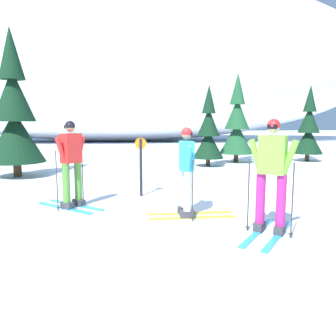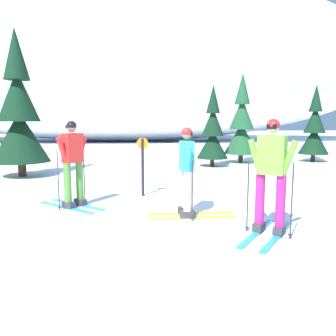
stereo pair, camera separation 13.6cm
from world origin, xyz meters
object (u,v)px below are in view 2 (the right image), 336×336
Objects in this scene: pine_tree_center_left at (213,133)px; pine_tree_center_right at (242,125)px; pine_tree_far_left at (19,115)px; pine_tree_far_right at (314,130)px; skier_lime_jacket at (271,174)px; skier_cyan_jacket at (187,171)px; trail_marker_post at (143,163)px; skier_red_jacket at (73,163)px.

pine_tree_center_right is (1.53, 1.18, 0.27)m from pine_tree_center_left.
pine_tree_far_left is 7.12m from pine_tree_center_left.
skier_lime_jacket is at bearing -120.97° from pine_tree_far_right.
pine_tree_center_right is 3.39m from pine_tree_far_right.
trail_marker_post is (-0.82, 1.90, -0.07)m from skier_cyan_jacket.
skier_lime_jacket is 1.09× the size of skier_cyan_jacket.
skier_red_jacket reaches higher than trail_marker_post.
skier_cyan_jacket is 7.18m from pine_tree_far_left.
pine_tree_center_left is (6.81, 1.98, -0.64)m from pine_tree_far_left.
skier_lime_jacket is 0.47× the size of pine_tree_center_right.
pine_tree_far_right is (11.73, 3.25, -0.56)m from pine_tree_far_left.
skier_cyan_jacket is 9.16m from pine_tree_center_right.
pine_tree_center_left is at bearing 16.19° from pine_tree_far_left.
pine_tree_center_left reaches higher than skier_red_jacket.
pine_tree_far_left is at bearing -159.28° from pine_tree_center_right.
skier_cyan_jacket is at bearing -129.29° from pine_tree_far_right.
pine_tree_far_left is 3.37× the size of trail_marker_post.
skier_lime_jacket is 1.30× the size of trail_marker_post.
skier_lime_jacket is 9.84m from pine_tree_center_right.
skier_red_jacket is 7.67m from pine_tree_center_left.
pine_tree_far_left reaches higher than skier_lime_jacket.
pine_tree_center_left is (4.31, 6.33, 0.41)m from skier_red_jacket.
skier_lime_jacket is 0.57× the size of pine_tree_center_left.
pine_tree_center_left reaches higher than skier_lime_jacket.
pine_tree_center_left is 5.08m from pine_tree_far_right.
pine_tree_far_left is 1.47× the size of pine_tree_center_left.
skier_cyan_jacket is at bearing -47.66° from pine_tree_far_left.
pine_tree_far_left is at bearing -163.81° from pine_tree_center_left.
skier_red_jacket is 0.53× the size of pine_tree_far_right.
skier_red_jacket is 0.47× the size of pine_tree_center_right.
pine_tree_center_right reaches higher than skier_lime_jacket.
pine_tree_far_left is at bearing -164.49° from pine_tree_far_right.
skier_cyan_jacket is at bearing -66.83° from trail_marker_post.
pine_tree_center_left is 0.95× the size of pine_tree_far_right.
pine_tree_far_right reaches higher than trail_marker_post.
pine_tree_far_right reaches higher than skier_lime_jacket.
skier_lime_jacket is at bearing -46.88° from pine_tree_far_left.
pine_tree_far_right reaches higher than pine_tree_center_left.
pine_tree_center_left is at bearing -142.45° from pine_tree_center_right.
trail_marker_post is at bearing -139.68° from pine_tree_far_right.
pine_tree_far_right reaches higher than skier_red_jacket.
pine_tree_far_left reaches higher than pine_tree_center_left.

